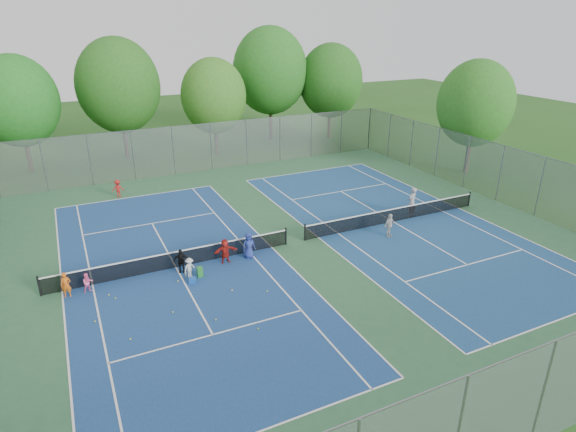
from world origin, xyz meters
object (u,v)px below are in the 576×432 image
Objects in this scene: net_right at (394,215)px; ball_crate at (193,280)px; net_left at (175,260)px; instructor at (412,202)px; ball_hopper at (200,272)px.

net_right is 40.82× the size of ball_crate.
net_left reaches higher than ball_crate.
ball_crate is (0.38, -1.91, -0.32)m from net_left.
net_left is 15.66m from instructor.
net_right is at bearing 0.00° from net_left.
net_left is 1.00× the size of net_right.
instructor is (15.27, 2.24, 0.86)m from ball_crate.
instructor reaches higher than net_left.
ball_hopper is at bearing -58.69° from net_left.
net_left and net_right have the same top height.
instructor is at bearing 1.21° from net_left.
ball_crate is at bearing -172.01° from net_right.
net_left is 14.00m from net_right.
ball_crate is 0.69m from ball_hopper.
instructor reaches higher than ball_crate.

